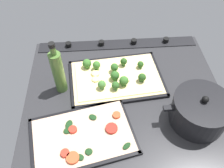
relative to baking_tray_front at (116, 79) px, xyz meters
The scene contains 8 objects.
ground_plane 9.38cm from the baking_tray_front, 106.87° to the left, with size 80.48×70.94×3.00cm, color #28282B.
stove_control_panel 23.32cm from the baking_tray_front, 96.57° to the right, with size 77.26×7.00×2.60cm.
baking_tray_front is the anchor object (origin of this frame).
broccoli_pizza 1.66cm from the baking_tray_front, ahead, with size 39.12×27.60×5.78cm.
baking_tray_back 30.17cm from the baking_tray_front, 62.07° to the left, with size 40.56×31.06×1.30cm.
veggie_pizza_back 30.19cm from the baking_tray_front, 62.60° to the left, with size 37.72×28.22×1.90cm.
cooking_pot 36.35cm from the baking_tray_front, 141.54° to the left, with size 27.48×20.68×13.71cm.
oil_bottle 25.23cm from the baking_tray_front, ahead, with size 4.70×4.70×24.18cm.
Camera 1 is at (9.43, 59.11, 76.08)cm, focal length 37.85 mm.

